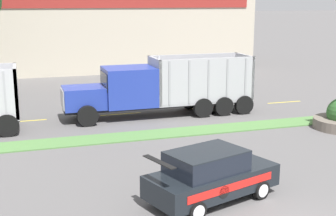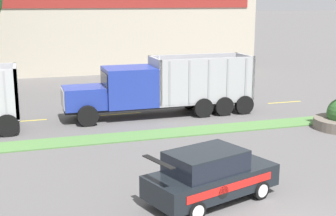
% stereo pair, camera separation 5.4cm
% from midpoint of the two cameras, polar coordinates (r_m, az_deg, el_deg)
% --- Properties ---
extents(grass_verge, '(120.00, 1.58, 0.06)m').
position_cam_midpoint_polar(grass_verge, '(23.17, 0.19, -3.07)').
color(grass_verge, '#517F42').
rests_on(grass_verge, ground_plane).
extents(centre_line_3, '(2.40, 0.14, 0.01)m').
position_cam_midpoint_polar(centre_line_3, '(26.76, -17.20, -1.53)').
color(centre_line_3, yellow).
rests_on(centre_line_3, ground_plane).
extents(centre_line_4, '(2.40, 0.14, 0.01)m').
position_cam_midpoint_polar(centre_line_4, '(27.30, -5.82, -0.74)').
color(centre_line_4, yellow).
rests_on(centre_line_4, ground_plane).
extents(centre_line_5, '(2.40, 0.14, 0.01)m').
position_cam_midpoint_polar(centre_line_5, '(28.85, 4.73, 0.03)').
color(centre_line_5, yellow).
rests_on(centre_line_5, ground_plane).
extents(centre_line_6, '(2.40, 0.14, 0.01)m').
position_cam_midpoint_polar(centre_line_6, '(31.27, 13.92, 0.69)').
color(centre_line_6, yellow).
rests_on(centre_line_6, ground_plane).
extents(dump_truck_mid, '(10.81, 2.65, 3.54)m').
position_cam_midpoint_polar(dump_truck_mid, '(26.37, -2.52, 2.21)').
color(dump_truck_mid, black).
rests_on(dump_truck_mid, ground_plane).
extents(rally_car, '(4.78, 3.14, 1.77)m').
position_cam_midpoint_polar(rally_car, '(15.37, 5.10, -8.15)').
color(rally_car, black).
rests_on(rally_car, ground_plane).
extents(store_building_backdrop, '(38.10, 12.10, 6.70)m').
position_cam_midpoint_polar(store_building_backdrop, '(47.32, -14.40, 8.77)').
color(store_building_backdrop, '#BCB29E').
rests_on(store_building_backdrop, ground_plane).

